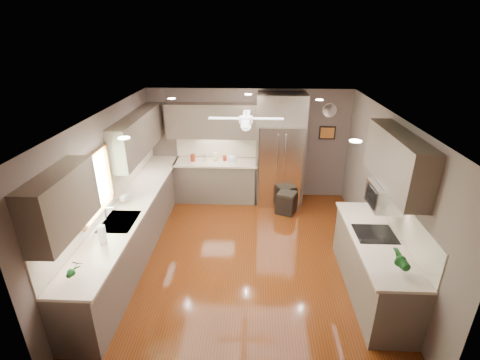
# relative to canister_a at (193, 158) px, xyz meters

# --- Properties ---
(floor) EXTENTS (5.00, 5.00, 0.00)m
(floor) POSITION_rel_canister_a_xyz_m (1.24, -2.18, -1.02)
(floor) COLOR #481E09
(floor) RESTS_ON ground
(ceiling) EXTENTS (5.00, 5.00, 0.00)m
(ceiling) POSITION_rel_canister_a_xyz_m (1.24, -2.18, 1.48)
(ceiling) COLOR white
(ceiling) RESTS_ON ground
(wall_back) EXTENTS (4.50, 0.00, 4.50)m
(wall_back) POSITION_rel_canister_a_xyz_m (1.24, 0.32, 0.23)
(wall_back) COLOR brown
(wall_back) RESTS_ON ground
(wall_front) EXTENTS (4.50, 0.00, 4.50)m
(wall_front) POSITION_rel_canister_a_xyz_m (1.24, -4.68, 0.23)
(wall_front) COLOR brown
(wall_front) RESTS_ON ground
(wall_left) EXTENTS (0.00, 5.00, 5.00)m
(wall_left) POSITION_rel_canister_a_xyz_m (-1.01, -2.18, 0.23)
(wall_left) COLOR brown
(wall_left) RESTS_ON ground
(wall_right) EXTENTS (0.00, 5.00, 5.00)m
(wall_right) POSITION_rel_canister_a_xyz_m (3.49, -2.18, 0.23)
(wall_right) COLOR brown
(wall_right) RESTS_ON ground
(canister_a) EXTENTS (0.11, 0.11, 0.17)m
(canister_a) POSITION_rel_canister_a_xyz_m (0.00, 0.00, 0.00)
(canister_a) COLOR maroon
(canister_a) RESTS_ON back_run
(canister_b) EXTENTS (0.09, 0.09, 0.13)m
(canister_b) POSITION_rel_canister_a_xyz_m (0.26, 0.04, -0.01)
(canister_b) COLOR silver
(canister_b) RESTS_ON back_run
(canister_c) EXTENTS (0.13, 0.13, 0.17)m
(canister_c) POSITION_rel_canister_a_xyz_m (0.51, 0.08, 0.01)
(canister_c) COLOR beige
(canister_c) RESTS_ON back_run
(canister_d) EXTENTS (0.11, 0.11, 0.12)m
(canister_d) POSITION_rel_canister_a_xyz_m (0.71, 0.06, -0.02)
(canister_d) COLOR maroon
(canister_d) RESTS_ON back_run
(soap_bottle) EXTENTS (0.11, 0.11, 0.20)m
(soap_bottle) POSITION_rel_canister_a_xyz_m (-0.82, -2.05, 0.02)
(soap_bottle) COLOR white
(soap_bottle) RESTS_ON left_run
(potted_plant_left) EXTENTS (0.16, 0.11, 0.30)m
(potted_plant_left) POSITION_rel_canister_a_xyz_m (-0.72, -4.03, 0.07)
(potted_plant_left) COLOR #164E1B
(potted_plant_left) RESTS_ON left_run
(potted_plant_right) EXTENTS (0.21, 0.19, 0.34)m
(potted_plant_right) POSITION_rel_canister_a_xyz_m (3.16, -3.71, 0.09)
(potted_plant_right) COLOR #164E1B
(potted_plant_right) RESTS_ON right_run
(bowl) EXTENTS (0.30, 0.30, 0.06)m
(bowl) POSITION_rel_canister_a_xyz_m (0.87, -0.02, -0.05)
(bowl) COLOR beige
(bowl) RESTS_ON back_run
(left_run) EXTENTS (0.65, 4.70, 1.45)m
(left_run) POSITION_rel_canister_a_xyz_m (-0.72, -2.03, -0.54)
(left_run) COLOR brown
(left_run) RESTS_ON ground
(back_run) EXTENTS (1.85, 0.65, 1.45)m
(back_run) POSITION_rel_canister_a_xyz_m (0.51, 0.02, -0.54)
(back_run) COLOR brown
(back_run) RESTS_ON ground
(uppers) EXTENTS (4.50, 4.70, 0.95)m
(uppers) POSITION_rel_canister_a_xyz_m (0.49, -1.47, 0.85)
(uppers) COLOR brown
(uppers) RESTS_ON wall_left
(window) EXTENTS (0.05, 1.12, 0.92)m
(window) POSITION_rel_canister_a_xyz_m (-0.98, -2.68, 0.53)
(window) COLOR #BFF2B2
(window) RESTS_ON wall_left
(sink) EXTENTS (0.50, 0.70, 0.32)m
(sink) POSITION_rel_canister_a_xyz_m (-0.70, -2.68, -0.11)
(sink) COLOR silver
(sink) RESTS_ON left_run
(refrigerator) EXTENTS (1.06, 0.75, 2.45)m
(refrigerator) POSITION_rel_canister_a_xyz_m (1.94, -0.03, 0.17)
(refrigerator) COLOR silver
(refrigerator) RESTS_ON ground
(right_run) EXTENTS (0.70, 2.20, 1.45)m
(right_run) POSITION_rel_canister_a_xyz_m (3.17, -2.98, -0.54)
(right_run) COLOR brown
(right_run) RESTS_ON ground
(microwave) EXTENTS (0.43, 0.55, 0.34)m
(microwave) POSITION_rel_canister_a_xyz_m (3.26, -2.73, 0.46)
(microwave) COLOR silver
(microwave) RESTS_ON wall_right
(ceiling_fan) EXTENTS (1.18, 1.18, 0.32)m
(ceiling_fan) POSITION_rel_canister_a_xyz_m (1.24, -1.88, 1.31)
(ceiling_fan) COLOR white
(ceiling_fan) RESTS_ON ceiling
(recessed_lights) EXTENTS (2.84, 3.14, 0.01)m
(recessed_lights) POSITION_rel_canister_a_xyz_m (1.20, -1.78, 1.47)
(recessed_lights) COLOR white
(recessed_lights) RESTS_ON ceiling
(wall_clock) EXTENTS (0.30, 0.03, 0.30)m
(wall_clock) POSITION_rel_canister_a_xyz_m (2.99, 0.30, 1.03)
(wall_clock) COLOR white
(wall_clock) RESTS_ON wall_back
(framed_print) EXTENTS (0.36, 0.03, 0.30)m
(framed_print) POSITION_rel_canister_a_xyz_m (2.99, 0.30, 0.53)
(framed_print) COLOR black
(framed_print) RESTS_ON wall_back
(stool) EXTENTS (0.50, 0.50, 0.46)m
(stool) POSITION_rel_canister_a_xyz_m (2.09, -0.58, -0.78)
(stool) COLOR black
(stool) RESTS_ON ground
(paper_towel) EXTENTS (0.11, 0.11, 0.27)m
(paper_towel) POSITION_rel_canister_a_xyz_m (-0.70, -3.27, 0.06)
(paper_towel) COLOR white
(paper_towel) RESTS_ON left_run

